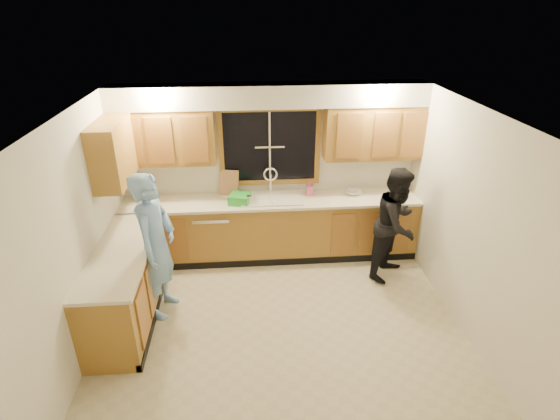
# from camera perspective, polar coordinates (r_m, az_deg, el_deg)

# --- Properties ---
(floor) EXTENTS (4.20, 4.20, 0.00)m
(floor) POSITION_cam_1_polar(r_m,az_deg,el_deg) (5.34, 0.12, -14.87)
(floor) COLOR #C1B694
(floor) RESTS_ON ground
(ceiling) EXTENTS (4.20, 4.20, 0.00)m
(ceiling) POSITION_cam_1_polar(r_m,az_deg,el_deg) (4.16, 0.16, 12.16)
(ceiling) COLOR white
(wall_back) EXTENTS (4.20, 0.00, 4.20)m
(wall_back) POSITION_cam_1_polar(r_m,az_deg,el_deg) (6.35, -1.32, 5.27)
(wall_back) COLOR silver
(wall_back) RESTS_ON ground
(wall_left) EXTENTS (0.00, 3.80, 3.80)m
(wall_left) POSITION_cam_1_polar(r_m,az_deg,el_deg) (4.93, -25.02, -3.76)
(wall_left) COLOR silver
(wall_left) RESTS_ON ground
(wall_right) EXTENTS (0.00, 3.80, 3.80)m
(wall_right) POSITION_cam_1_polar(r_m,az_deg,el_deg) (5.22, 23.79, -1.88)
(wall_right) COLOR silver
(wall_right) RESTS_ON ground
(base_cabinets_back) EXTENTS (4.20, 0.60, 0.88)m
(base_cabinets_back) POSITION_cam_1_polar(r_m,az_deg,el_deg) (6.41, -1.08, -2.47)
(base_cabinets_back) COLOR #A4742F
(base_cabinets_back) RESTS_ON ground
(base_cabinets_left) EXTENTS (0.60, 1.90, 0.88)m
(base_cabinets_left) POSITION_cam_1_polar(r_m,az_deg,el_deg) (5.53, -19.38, -9.23)
(base_cabinets_left) COLOR #A4742F
(base_cabinets_left) RESTS_ON ground
(countertop_back) EXTENTS (4.20, 0.63, 0.04)m
(countertop_back) POSITION_cam_1_polar(r_m,az_deg,el_deg) (6.19, -1.11, 1.21)
(countertop_back) COLOR #ECE2C6
(countertop_back) RESTS_ON base_cabinets_back
(countertop_left) EXTENTS (0.63, 1.90, 0.04)m
(countertop_left) POSITION_cam_1_polar(r_m,az_deg,el_deg) (5.29, -19.95, -5.14)
(countertop_left) COLOR #ECE2C6
(countertop_left) RESTS_ON base_cabinets_left
(upper_cabinets_left) EXTENTS (1.35, 0.33, 0.75)m
(upper_cabinets_left) POSITION_cam_1_polar(r_m,az_deg,el_deg) (6.09, -14.95, 9.21)
(upper_cabinets_left) COLOR #A4742F
(upper_cabinets_left) RESTS_ON wall_back
(upper_cabinets_right) EXTENTS (1.35, 0.33, 0.75)m
(upper_cabinets_right) POSITION_cam_1_polar(r_m,az_deg,el_deg) (6.25, 12.07, 9.93)
(upper_cabinets_right) COLOR #A4742F
(upper_cabinets_right) RESTS_ON wall_back
(upper_cabinets_return) EXTENTS (0.33, 0.90, 0.75)m
(upper_cabinets_return) POSITION_cam_1_polar(r_m,az_deg,el_deg) (5.64, -21.04, 7.01)
(upper_cabinets_return) COLOR #A4742F
(upper_cabinets_return) RESTS_ON wall_left
(soffit) EXTENTS (4.20, 0.35, 0.30)m
(soffit) POSITION_cam_1_polar(r_m,az_deg,el_deg) (5.87, -1.32, 14.74)
(soffit) COLOR beige
(soffit) RESTS_ON wall_back
(window_frame) EXTENTS (1.44, 0.03, 1.14)m
(window_frame) POSITION_cam_1_polar(r_m,az_deg,el_deg) (6.22, -1.35, 8.25)
(window_frame) COLOR black
(window_frame) RESTS_ON wall_back
(sink) EXTENTS (0.86, 0.52, 0.57)m
(sink) POSITION_cam_1_polar(r_m,az_deg,el_deg) (6.22, -1.12, 0.99)
(sink) COLOR white
(sink) RESTS_ON countertop_back
(dishwasher) EXTENTS (0.60, 0.56, 0.82)m
(dishwasher) POSITION_cam_1_polar(r_m,az_deg,el_deg) (6.43, -8.67, -3.02)
(dishwasher) COLOR silver
(dishwasher) RESTS_ON floor
(stove) EXTENTS (0.58, 0.75, 0.90)m
(stove) POSITION_cam_1_polar(r_m,az_deg,el_deg) (5.09, -20.84, -12.81)
(stove) COLOR silver
(stove) RESTS_ON floor
(man) EXTENTS (0.57, 0.74, 1.81)m
(man) POSITION_cam_1_polar(r_m,az_deg,el_deg) (5.27, -15.89, -4.54)
(man) COLOR #73A1DA
(man) RESTS_ON floor
(woman) EXTENTS (0.95, 0.96, 1.56)m
(woman) POSITION_cam_1_polar(r_m,az_deg,el_deg) (6.02, 14.98, -1.76)
(woman) COLOR black
(woman) RESTS_ON floor
(knife_block) EXTENTS (0.12, 0.11, 0.21)m
(knife_block) POSITION_cam_1_polar(r_m,az_deg,el_deg) (6.38, -16.78, 2.03)
(knife_block) COLOR #9F672C
(knife_block) RESTS_ON countertop_back
(cutting_board) EXTENTS (0.29, 0.16, 0.36)m
(cutting_board) POSITION_cam_1_polar(r_m,az_deg,el_deg) (6.32, -6.65, 3.57)
(cutting_board) COLOR tan
(cutting_board) RESTS_ON countertop_back
(dish_crate) EXTENTS (0.34, 0.33, 0.13)m
(dish_crate) POSITION_cam_1_polar(r_m,az_deg,el_deg) (6.07, -5.25, 1.47)
(dish_crate) COLOR green
(dish_crate) RESTS_ON countertop_back
(soap_bottle) EXTENTS (0.10, 0.10, 0.20)m
(soap_bottle) POSITION_cam_1_polar(r_m,az_deg,el_deg) (6.32, 3.92, 2.88)
(soap_bottle) COLOR #DE548D
(soap_bottle) RESTS_ON countertop_back
(bowl) EXTENTS (0.29, 0.29, 0.05)m
(bowl) POSITION_cam_1_polar(r_m,az_deg,el_deg) (6.44, 9.55, 2.29)
(bowl) COLOR silver
(bowl) RESTS_ON countertop_back
(can_left) EXTENTS (0.08, 0.08, 0.12)m
(can_left) POSITION_cam_1_polar(r_m,az_deg,el_deg) (6.00, -4.83, 1.13)
(can_left) COLOR beige
(can_left) RESTS_ON countertop_back
(can_right) EXTENTS (0.09, 0.09, 0.13)m
(can_right) POSITION_cam_1_polar(r_m,az_deg,el_deg) (6.02, -4.06, 1.28)
(can_right) COLOR beige
(can_right) RESTS_ON countertop_back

